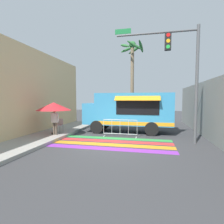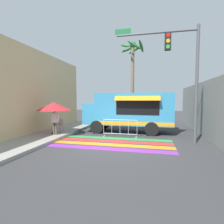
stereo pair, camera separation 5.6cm
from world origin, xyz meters
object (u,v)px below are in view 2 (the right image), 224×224
Objects in this scene: patio_umbrella at (54,106)px; barricade_front at (120,128)px; vendor_person at (55,120)px; traffic_signal_pole at (180,63)px; folding_chair at (59,124)px; palm_tree at (133,67)px; food_truck at (127,110)px.

patio_umbrella is 1.02× the size of barricade_front.
traffic_signal_pole is at bearing 11.78° from vendor_person.
folding_chair is at bearing 87.89° from patio_umbrella.
barricade_front is 0.28× the size of palm_tree.
food_truck is 2.82× the size of patio_umbrella.
palm_tree is at bearing 66.84° from vendor_person.
folding_chair is 8.37m from palm_tree.
food_truck is 0.82× the size of palm_tree.
vendor_person reaches higher than barricade_front.
folding_chair is 4.16m from barricade_front.
traffic_signal_pole reaches higher than food_truck.
food_truck is 3.82× the size of vendor_person.
palm_tree is at bearing 72.25° from folding_chair.
patio_umbrella is at bearing -151.42° from food_truck.
vendor_person is 0.21× the size of palm_tree.
vendor_person reaches higher than folding_chair.
patio_umbrella reaches higher than vendor_person.
barricade_front is (3.93, 0.98, -0.53)m from vendor_person.
traffic_signal_pole is at bearing 15.86° from folding_chair.
patio_umbrella is (-4.39, -2.39, 0.31)m from food_truck.
vendor_person is (0.22, -0.88, 0.38)m from folding_chair.
traffic_signal_pole is at bearing -12.03° from barricade_front.
patio_umbrella is at bearing 179.57° from traffic_signal_pole.
vendor_person is at bearing -166.05° from barricade_front.
traffic_signal_pole reaches higher than folding_chair.
food_truck is 4.82m from folding_chair.
traffic_signal_pole is 3.89× the size of vendor_person.
traffic_signal_pole is at bearing -0.43° from patio_umbrella.
vendor_person is at bearing -122.86° from palm_tree.
barricade_front is at bearing 8.93° from patio_umbrella.
palm_tree is at bearing 90.64° from food_truck.
palm_tree is (-3.16, 6.10, 1.02)m from traffic_signal_pole.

